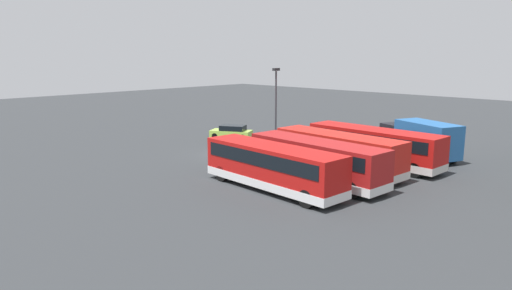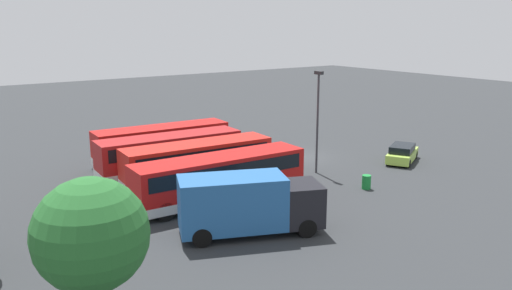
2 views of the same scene
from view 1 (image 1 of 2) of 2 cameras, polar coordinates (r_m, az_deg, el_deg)
ground_plane at (r=41.58m, az=-3.73°, el=-1.18°), size 140.00×140.00×0.00m
bus_single_deck_near_end at (r=38.38m, az=14.17°, el=-0.06°), size 3.00×11.31×2.95m
bus_single_deck_second at (r=35.41m, az=10.02°, el=-0.82°), size 3.23×10.65×2.95m
bus_single_deck_third at (r=32.48m, az=7.36°, el=-1.82°), size 3.25×10.79×2.95m
bus_single_deck_fourth at (r=30.52m, az=2.05°, el=-2.57°), size 3.16×10.88×2.95m
box_truck_blue at (r=42.25m, az=19.42°, el=0.76°), size 5.16×7.89×3.20m
car_hatchback_silver at (r=49.29m, az=-3.00°, el=1.60°), size 3.61×4.61×1.43m
lamp_post_tall at (r=42.22m, az=2.44°, el=5.15°), size 0.70×0.30×7.57m
waste_bin_yellow at (r=46.59m, az=6.26°, el=0.71°), size 0.60×0.60×0.95m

